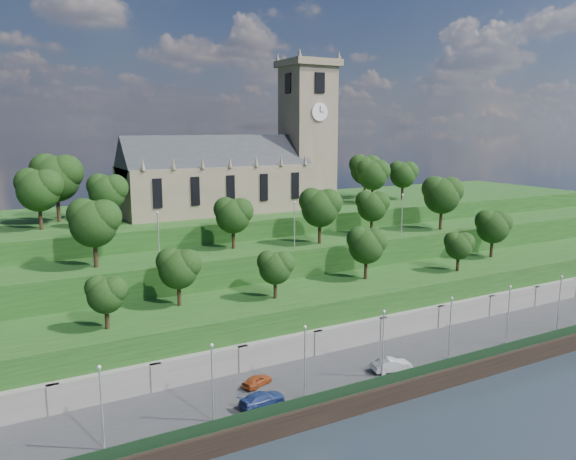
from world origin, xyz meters
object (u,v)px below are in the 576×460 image
car_left (257,380)px  car_right (262,399)px  car_middle (392,365)px  church (242,167)px

car_left → car_right: car_right is taller
car_middle → church: bearing=10.5°
church → car_right: church is taller
church → car_right: (-17.41, -43.02, -19.81)m
car_right → car_middle: bearing=-97.6°
church → car_middle: bearing=-91.3°
car_left → car_middle: bearing=-125.7°
car_middle → car_right: 16.46m
church → car_right: 50.47m
car_left → church: bearing=-43.0°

